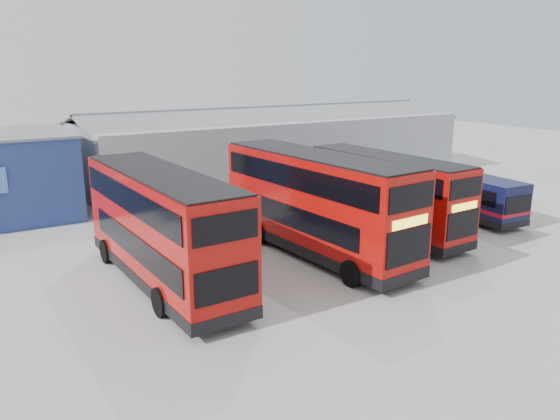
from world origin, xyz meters
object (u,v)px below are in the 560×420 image
object	(u,v)px
double_decker_left	(162,229)
maintenance_shed	(269,146)
double_decker_right	(386,195)
double_decker_centre	(316,205)
single_decker_blue	(452,192)

from	to	relation	value
double_decker_left	maintenance_shed	bearing A→B (deg)	-133.16
double_decker_left	double_decker_right	bearing A→B (deg)	-179.26
double_decker_left	double_decker_centre	size ratio (longest dim) A/B	0.97
single_decker_blue	double_decker_right	bearing A→B (deg)	13.69
maintenance_shed	double_decker_centre	distance (m)	19.37
maintenance_shed	double_decker_right	size ratio (longest dim) A/B	2.94
double_decker_centre	single_decker_blue	distance (m)	11.96
double_decker_centre	double_decker_left	bearing A→B (deg)	174.13
double_decker_left	double_decker_right	size ratio (longest dim) A/B	1.11
double_decker_centre	single_decker_blue	xyz separation A→B (m)	(11.76, 1.91, -1.15)
maintenance_shed	double_decker_left	size ratio (longest dim) A/B	2.65
double_decker_centre	single_decker_blue	bearing A→B (deg)	5.17
double_decker_right	single_decker_blue	xyz separation A→B (m)	(6.54, 1.09, -0.84)
double_decker_centre	single_decker_blue	world-z (taller)	double_decker_centre
double_decker_left	single_decker_blue	xyz separation A→B (m)	(19.37, 1.66, -1.08)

